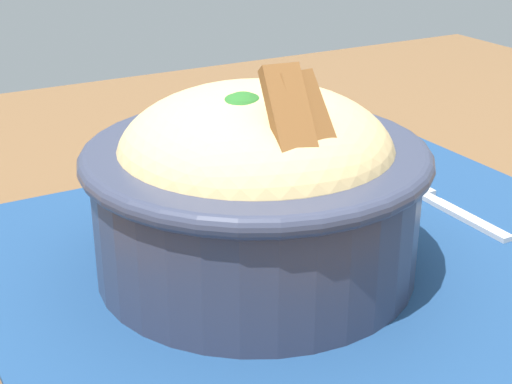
{
  "coord_description": "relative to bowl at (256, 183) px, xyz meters",
  "views": [
    {
      "loc": [
        -0.22,
        -0.38,
        0.95
      ],
      "look_at": [
        -0.02,
        -0.02,
        0.77
      ],
      "focal_mm": 54.13,
      "sensor_mm": 36.0,
      "label": 1
    }
  ],
  "objects": [
    {
      "name": "table",
      "position": [
        0.02,
        0.02,
        -0.13
      ],
      "size": [
        1.15,
        0.92,
        0.72
      ],
      "color": "brown",
      "rests_on": "ground_plane"
    },
    {
      "name": "placemat",
      "position": [
        0.04,
        0.01,
        -0.06
      ],
      "size": [
        0.41,
        0.34,
        0.0
      ],
      "primitive_type": "cube",
      "rotation": [
        0.0,
        0.0,
        0.01
      ],
      "color": "navy",
      "rests_on": "table"
    },
    {
      "name": "bowl",
      "position": [
        0.0,
        0.0,
        0.0
      ],
      "size": [
        0.2,
        0.2,
        0.13
      ],
      "color": "#2D3347",
      "rests_on": "placemat"
    },
    {
      "name": "fork",
      "position": [
        0.16,
        0.02,
        -0.05
      ],
      "size": [
        0.02,
        0.13,
        0.0
      ],
      "color": "#BCBCBC",
      "rests_on": "placemat"
    }
  ]
}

